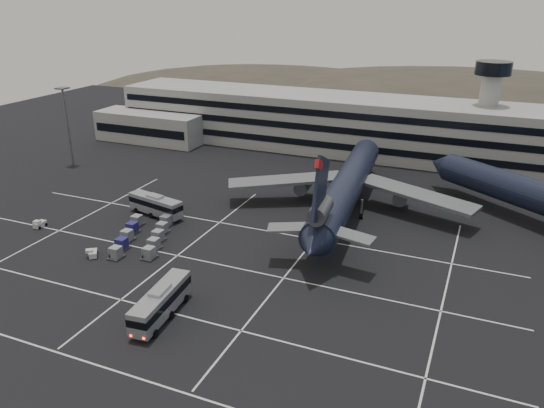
{
  "coord_description": "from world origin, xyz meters",
  "views": [
    {
      "loc": [
        36.68,
        -58.49,
        38.48
      ],
      "look_at": [
        4.07,
        18.4,
        5.0
      ],
      "focal_mm": 35.0,
      "sensor_mm": 36.0,
      "label": 1
    }
  ],
  "objects": [
    {
      "name": "trijet_main",
      "position": [
        13.64,
        30.88,
        5.25
      ],
      "size": [
        47.27,
        57.7,
        18.08
      ],
      "rotation": [
        0.0,
        0.0,
        0.09
      ],
      "color": "black",
      "rests_on": "ground"
    },
    {
      "name": "bus_far",
      "position": [
        -18.25,
        16.22,
        2.22
      ],
      "size": [
        11.8,
        5.05,
        4.06
      ],
      "rotation": [
        0.0,
        0.0,
        1.36
      ],
      "color": "gray",
      "rests_on": "ground"
    },
    {
      "name": "lane_markings",
      "position": [
        0.95,
        0.72,
        0.01
      ],
      "size": [
        90.0,
        55.62,
        0.01
      ],
      "color": "silver",
      "rests_on": "ground"
    },
    {
      "name": "ground",
      "position": [
        0.0,
        0.0,
        0.0
      ],
      "size": [
        260.0,
        260.0,
        0.0
      ],
      "primitive_type": "plane",
      "color": "black",
      "rests_on": "ground"
    },
    {
      "name": "uld_cluster",
      "position": [
        -14.13,
        6.32,
        0.93
      ],
      "size": [
        12.02,
        16.28,
        1.91
      ],
      "rotation": [
        0.0,
        0.0,
        0.38
      ],
      "color": "#2D2D30",
      "rests_on": "ground"
    },
    {
      "name": "hills",
      "position": [
        17.99,
        170.0,
        -12.07
      ],
      "size": [
        352.0,
        180.0,
        44.0
      ],
      "color": "#38332B",
      "rests_on": "ground"
    },
    {
      "name": "tug_b",
      "position": [
        -17.83,
        -1.49,
        0.61
      ],
      "size": [
        2.33,
        2.47,
        1.38
      ],
      "rotation": [
        0.0,
        0.0,
        0.66
      ],
      "color": "#BABBB6",
      "rests_on": "ground"
    },
    {
      "name": "bus_near",
      "position": [
        1.4,
        -11.2,
        2.28
      ],
      "size": [
        3.86,
        12.01,
        4.17
      ],
      "rotation": [
        0.0,
        0.0,
        0.09
      ],
      "color": "gray",
      "rests_on": "ground"
    },
    {
      "name": "terminal",
      "position": [
        -2.95,
        71.14,
        6.93
      ],
      "size": [
        125.0,
        26.0,
        24.0
      ],
      "color": "gray",
      "rests_on": "ground"
    },
    {
      "name": "lightpole_left",
      "position": [
        -55.0,
        35.0,
        11.82
      ],
      "size": [
        2.4,
        2.4,
        18.28
      ],
      "color": "slate",
      "rests_on": "ground"
    },
    {
      "name": "tug_a",
      "position": [
        -34.12,
        3.78,
        0.62
      ],
      "size": [
        1.44,
        2.27,
        1.41
      ],
      "rotation": [
        0.0,
        0.0,
        0.05
      ],
      "color": "#BABBB6",
      "rests_on": "ground"
    }
  ]
}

